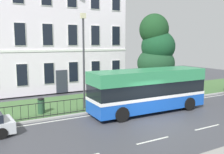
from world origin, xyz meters
TOP-DOWN VIEW (x-y plane):
  - ground_plane at (0.00, 1.18)m, footprint 60.00×56.00m
  - georgian_townhouse at (-2.54, 16.33)m, footprint 14.62×9.88m
  - iron_verge_railing at (-2.54, 4.40)m, footprint 12.45×0.04m
  - evergreen_tree at (5.44, 7.35)m, footprint 3.87×3.69m
  - single_decker_bus at (1.00, 2.55)m, footprint 8.69×2.69m
  - street_lamp_post at (-2.80, 5.21)m, footprint 0.36×0.24m
  - litter_bin at (-5.90, 5.38)m, footprint 0.47×0.47m

SIDE VIEW (x-z plane):
  - ground_plane at x=0.00m, z-range -0.10..0.08m
  - iron_verge_railing at x=-2.54m, z-range 0.14..1.11m
  - litter_bin at x=-5.90m, z-range 0.12..1.21m
  - single_decker_bus at x=1.00m, z-range 0.08..3.09m
  - evergreen_tree at x=5.44m, z-range -0.51..7.24m
  - street_lamp_post at x=-2.80m, z-range 0.61..7.44m
  - georgian_townhouse at x=-2.54m, z-range 0.15..13.78m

